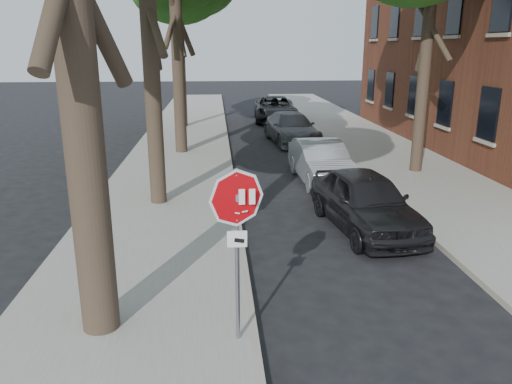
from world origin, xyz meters
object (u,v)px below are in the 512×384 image
car_b (321,162)px  car_d (275,109)px  car_c (291,128)px  car_a (365,201)px  stop_sign (237,223)px

car_b → car_d: 14.06m
car_b → car_d: (0.16, 14.06, 0.05)m
car_c → car_d: (0.08, 7.05, 0.04)m
car_b → car_c: 7.01m
car_a → car_c: 11.49m
car_c → stop_sign: bearing=-107.0°
car_b → car_d: bearing=86.7°
car_a → car_d: 18.53m
car_d → car_c: bearing=-87.2°
car_b → car_c: (0.08, 7.01, 0.01)m
car_a → car_b: size_ratio=1.02×
car_a → car_b: (-0.16, 4.47, -0.04)m
car_a → car_b: bearing=84.9°
car_b → car_d: size_ratio=0.79×
stop_sign → car_d: size_ratio=0.50×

